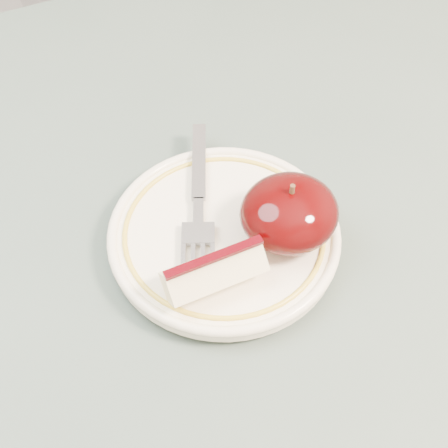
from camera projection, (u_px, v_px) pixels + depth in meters
name	position (u px, v px, depth m)	size (l,w,h in m)	color
table	(273.00, 310.00, 0.59)	(0.90, 0.90, 0.75)	brown
plate	(224.00, 234.00, 0.52)	(0.19, 0.19, 0.02)	white
apple_half	(289.00, 213.00, 0.49)	(0.08, 0.08, 0.06)	black
apple_wedge	(214.00, 271.00, 0.47)	(0.08, 0.03, 0.04)	#FAEDB8
fork	(199.00, 201.00, 0.53)	(0.09, 0.17, 0.00)	#94979C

